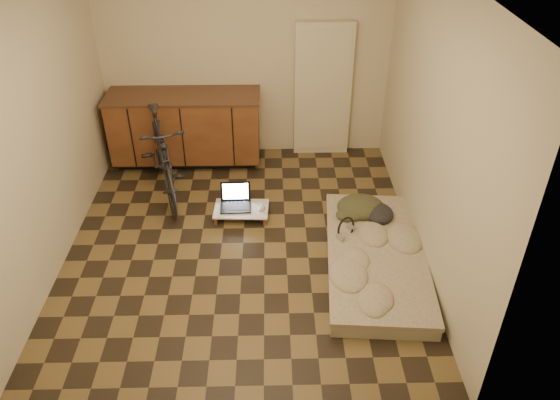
{
  "coord_description": "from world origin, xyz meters",
  "views": [
    {
      "loc": [
        0.29,
        -4.41,
        3.5
      ],
      "look_at": [
        0.38,
        -0.03,
        0.55
      ],
      "focal_mm": 35.0,
      "sensor_mm": 36.0,
      "label": 1
    }
  ],
  "objects_px": {
    "futon": "(376,257)",
    "lap_desk": "(241,209)",
    "bicycle": "(162,151)",
    "laptop": "(236,201)"
  },
  "relations": [
    {
      "from": "futon",
      "to": "laptop",
      "type": "distance_m",
      "value": 1.67
    },
    {
      "from": "bicycle",
      "to": "laptop",
      "type": "xyz_separation_m",
      "value": [
        0.83,
        -0.43,
        -0.4
      ]
    },
    {
      "from": "bicycle",
      "to": "futon",
      "type": "height_order",
      "value": "bicycle"
    },
    {
      "from": "futon",
      "to": "lap_desk",
      "type": "distance_m",
      "value": 1.58
    },
    {
      "from": "bicycle",
      "to": "laptop",
      "type": "bearing_deg",
      "value": -44.43
    },
    {
      "from": "lap_desk",
      "to": "laptop",
      "type": "distance_m",
      "value": 0.11
    },
    {
      "from": "futon",
      "to": "lap_desk",
      "type": "height_order",
      "value": "futon"
    },
    {
      "from": "futon",
      "to": "lap_desk",
      "type": "bearing_deg",
      "value": 152.2
    },
    {
      "from": "lap_desk",
      "to": "laptop",
      "type": "bearing_deg",
      "value": 136.0
    },
    {
      "from": "bicycle",
      "to": "lap_desk",
      "type": "distance_m",
      "value": 1.12
    }
  ]
}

